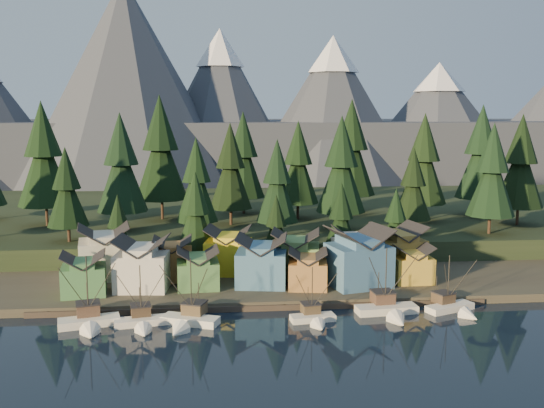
{
  "coord_description": "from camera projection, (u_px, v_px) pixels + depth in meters",
  "views": [
    {
      "loc": [
        -7.67,
        -86.07,
        34.08
      ],
      "look_at": [
        3.16,
        30.0,
        16.46
      ],
      "focal_mm": 40.0,
      "sensor_mm": 36.0,
      "label": 1
    }
  ],
  "objects": [
    {
      "name": "ground",
      "position": [
        270.0,
        343.0,
        90.54
      ],
      "size": [
        500.0,
        500.0,
        0.0
      ],
      "primitive_type": "plane",
      "color": "black",
      "rests_on": "ground"
    },
    {
      "name": "shore_strip",
      "position": [
        253.0,
        270.0,
        129.8
      ],
      "size": [
        400.0,
        50.0,
        1.5
      ],
      "primitive_type": "cube",
      "color": "#383329",
      "rests_on": "ground"
    },
    {
      "name": "hillside",
      "position": [
        242.0,
        219.0,
        178.69
      ],
      "size": [
        420.0,
        100.0,
        6.0
      ],
      "primitive_type": "cube",
      "color": "black",
      "rests_on": "ground"
    },
    {
      "name": "dock",
      "position": [
        261.0,
        305.0,
        106.71
      ],
      "size": [
        80.0,
        4.0,
        1.0
      ],
      "primitive_type": "cube",
      "color": "#43392F",
      "rests_on": "ground"
    },
    {
      "name": "mountain_ridge",
      "position": [
        222.0,
        129.0,
        296.53
      ],
      "size": [
        560.0,
        190.0,
        90.0
      ],
      "color": "#434956",
      "rests_on": "ground"
    },
    {
      "name": "boat_0",
      "position": [
        89.0,
        313.0,
        96.47
      ],
      "size": [
        10.39,
        11.04,
        12.67
      ],
      "rotation": [
        0.0,
        0.0,
        0.24
      ],
      "color": "white",
      "rests_on": "ground"
    },
    {
      "name": "boat_1",
      "position": [
        142.0,
        314.0,
        97.03
      ],
      "size": [
        9.39,
        9.91,
        10.87
      ],
      "rotation": [
        0.0,
        0.0,
        0.19
      ],
      "color": "white",
      "rests_on": "ground"
    },
    {
      "name": "boat_2",
      "position": [
        187.0,
        312.0,
        97.31
      ],
      "size": [
        10.07,
        10.67,
        12.08
      ],
      "rotation": [
        0.0,
        0.0,
        -0.37
      ],
      "color": "white",
      "rests_on": "ground"
    },
    {
      "name": "boat_4",
      "position": [
        314.0,
        311.0,
        98.97
      ],
      "size": [
        7.82,
        8.37,
        10.06
      ],
      "rotation": [
        0.0,
        0.0,
        0.13
      ],
      "color": "silver",
      "rests_on": "ground"
    },
    {
      "name": "boat_5",
      "position": [
        389.0,
        302.0,
        102.53
      ],
      "size": [
        11.06,
        11.88,
        12.57
      ],
      "rotation": [
        0.0,
        0.0,
        0.09
      ],
      "color": "silver",
      "rests_on": "ground"
    },
    {
      "name": "boat_6",
      "position": [
        454.0,
        301.0,
        104.11
      ],
      "size": [
        9.55,
        10.03,
        10.85
      ],
      "rotation": [
        0.0,
        0.0,
        0.38
      ],
      "color": "white",
      "rests_on": "ground"
    },
    {
      "name": "house_front_0",
      "position": [
        84.0,
        273.0,
        109.08
      ],
      "size": [
        8.6,
        8.24,
        7.66
      ],
      "rotation": [
        0.0,
        0.0,
        0.14
      ],
      "color": "#437B45",
      "rests_on": "shore_strip"
    },
    {
      "name": "house_front_1",
      "position": [
        142.0,
        262.0,
        112.35
      ],
      "size": [
        10.24,
        9.89,
        9.79
      ],
      "rotation": [
        0.0,
        0.0,
        -0.09
      ],
      "color": "beige",
      "rests_on": "shore_strip"
    },
    {
      "name": "house_front_2",
      "position": [
        198.0,
        267.0,
        113.36
      ],
      "size": [
        8.14,
        8.2,
        7.5
      ],
      "rotation": [
        0.0,
        0.0,
        0.06
      ],
      "color": "#487942",
      "rests_on": "shore_strip"
    },
    {
      "name": "house_front_3",
      "position": [
        261.0,
        259.0,
        114.87
      ],
      "size": [
        10.61,
        10.25,
        9.53
      ],
      "rotation": [
        0.0,
        0.0,
        -0.15
      ],
      "color": "teal",
      "rests_on": "shore_strip"
    },
    {
      "name": "house_front_4",
      "position": [
        308.0,
        268.0,
        113.47
      ],
      "size": [
        8.16,
        8.64,
        7.28
      ],
      "rotation": [
        0.0,
        0.0,
        -0.15
      ],
      "color": "#9E6E38",
      "rests_on": "shore_strip"
    },
    {
      "name": "house_front_5",
      "position": [
        359.0,
        255.0,
        114.49
      ],
      "size": [
        12.76,
        12.07,
        11.17
      ],
      "rotation": [
        0.0,
        0.0,
        0.26
      ],
      "color": "#3B668D",
      "rests_on": "shore_strip"
    },
    {
      "name": "house_front_6",
      "position": [
        412.0,
        262.0,
        117.32
      ],
      "size": [
        7.35,
        6.96,
        7.29
      ],
      "rotation": [
        0.0,
        0.0,
        0.01
      ],
      "color": "gold",
      "rests_on": "shore_strip"
    },
    {
      "name": "house_back_0",
      "position": [
        104.0,
        250.0,
        120.09
      ],
      "size": [
        11.25,
        10.94,
        10.54
      ],
      "rotation": [
        0.0,
        0.0,
        0.19
      ],
      "color": "beige",
      "rests_on": "shore_strip"
    },
    {
      "name": "house_back_1",
      "position": [
        173.0,
        258.0,
        118.77
      ],
      "size": [
        7.69,
        7.78,
        8.39
      ],
      "rotation": [
        0.0,
        0.0,
        0.03
      ],
      "color": "olive",
      "rests_on": "shore_strip"
    },
    {
      "name": "house_back_2",
      "position": [
        228.0,
        249.0,
        123.66
      ],
      "size": [
        10.24,
        9.63,
        9.57
      ],
      "rotation": [
        0.0,
        0.0,
        -0.16
      ],
      "color": "yellow",
      "rests_on": "shore_strip"
    },
    {
      "name": "house_back_3",
      "position": [
        296.0,
        253.0,
        120.27
      ],
      "size": [
        10.61,
        9.77,
        9.47
      ],
      "rotation": [
        0.0,
        0.0,
        -0.18
      ],
      "color": "#568246",
      "rests_on": "shore_strip"
    },
    {
      "name": "house_back_4",
      "position": [
        355.0,
        249.0,
        124.52
      ],
      "size": [
        8.52,
        8.18,
        9.27
      ],
      "rotation": [
        0.0,
        0.0,
        0.0
      ],
      "color": "beige",
      "rests_on": "shore_strip"
    },
    {
      "name": "house_back_5",
      "position": [
        398.0,
        248.0,
        122.97
      ],
      "size": [
        10.67,
        10.76,
        10.19
      ],
      "rotation": [
        0.0,
        0.0,
        0.2
      ],
      "color": "olive",
      "rests_on": "shore_strip"
    },
    {
      "name": "tree_hill_1",
      "position": [
        44.0,
        158.0,
        149.45
      ],
      "size": [
        13.35,
        13.35,
        31.09
      ],
      "color": "#332319",
      "rests_on": "hillside"
    },
    {
      "name": "tree_hill_2",
      "position": [
        67.0,
        190.0,
        131.52
      ],
      "size": [
        8.96,
        8.96,
        20.86
      ],
      "color": "#332319",
      "rests_on": "hillside"
    },
    {
      "name": "tree_hill_3",
      "position": [
        121.0,
        166.0,
        143.64
      ],
      "size": [
        12.14,
        12.14,
        28.28
      ],
      "color": "#332319",
      "rests_on": "hillside"
    },
    {
      "name": "tree_hill_4",
      "position": [
        161.0,
        152.0,
        158.77
      ],
      "size": [
        14.09,
        14.09,
        32.83
      ],
      "color": "#332319",
      "rests_on": "hillside"
    },
    {
      "name": "tree_hill_5",
      "position": [
        197.0,
        183.0,
        135.91
      ],
      "size": [
        9.74,
        9.74,
        22.69
      ],
      "color": "#332319",
      "rests_on": "hillside"
    },
    {
      "name": "tree_hill_6",
      "position": [
        230.0,
        169.0,
        151.16
      ],
      "size": [
        11.07,
        11.07,
        25.78
      ],
      "color": "#332319",
      "rests_on": "hillside"
    },
    {
      "name": "tree_hill_7",
      "position": [
        277.0,
        184.0,
        135.62
      ],
      "size": [
        9.61,
        9.61,
        22.39
      ],
      "color": "#332319",
      "rests_on": "hillside"
    },
    {
      "name": "tree_hill_8",
      "position": [
        298.0,
        166.0,
        159.68
      ],
      "size": [
        11.2,
        11.2,
        26.1
      ],
      "color": "#332319",
      "rests_on": "hillside"
    },
    {
      "name": "tree_hill_9",
      "position": [
        341.0,
        168.0,
        143.56
      ],
      "size": [
        11.82,
        11.82,
        27.54
      ],
      "color": "#332319",
      "rests_on": "hillside"
    },
    {
      "name": "tree_hill_10",
      "position": [
        351.0,
        151.0,
        168.55
      ],
      "size": [
        13.69,
        13.69,
        31.89
      ],
      "color": "#332319",
      "rests_on": "hillside"
    },
    {
      "name": "tree_hill_11",
      "position": [
        413.0,
        187.0,
        140.71
      ],
      "size": [
        8.65,
        8.65,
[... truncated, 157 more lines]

